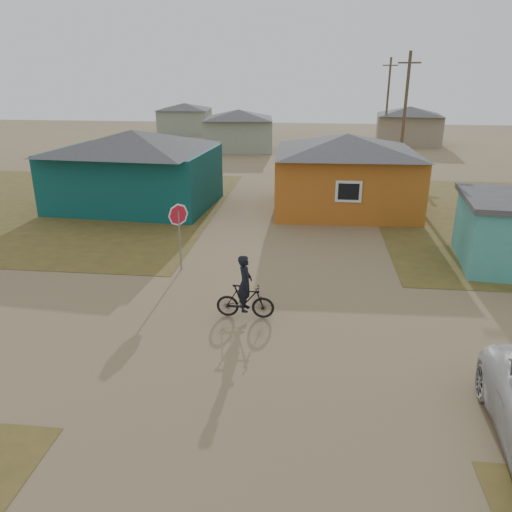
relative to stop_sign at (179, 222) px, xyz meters
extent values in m
plane|color=#87714E|center=(3.81, -4.76, -1.83)|extent=(120.00, 120.00, 0.00)
cube|color=brown|center=(-10.19, 8.24, -1.82)|extent=(20.00, 18.00, 0.00)
cube|color=#0B3D3D|center=(-4.69, 8.74, -0.33)|extent=(8.40, 6.54, 3.00)
pyramid|color=#373739|center=(-4.69, 8.74, 1.67)|extent=(8.93, 7.08, 1.00)
cube|color=#B15E1B|center=(6.31, 9.24, -0.33)|extent=(7.21, 6.24, 3.00)
pyramid|color=#373739|center=(6.31, 9.24, 1.62)|extent=(7.72, 6.76, 0.90)
cube|color=silver|center=(6.31, 6.21, -0.18)|extent=(1.20, 0.06, 1.00)
cube|color=black|center=(6.31, 6.18, -0.18)|extent=(0.95, 0.04, 0.75)
cube|color=gray|center=(-2.19, 29.24, -0.43)|extent=(6.49, 5.60, 2.80)
pyramid|color=#373739|center=(-2.19, 29.24, 1.37)|extent=(7.04, 6.15, 0.80)
cube|color=gray|center=(13.81, 35.24, -0.43)|extent=(6.41, 5.50, 2.80)
pyramid|color=#373739|center=(13.81, 35.24, 1.37)|extent=(6.95, 6.05, 0.80)
cube|color=gray|center=(-10.19, 41.24, -0.48)|extent=(5.75, 5.28, 2.70)
pyramid|color=#373739|center=(-10.19, 41.24, 1.22)|extent=(6.28, 5.81, 0.70)
cylinder|color=brown|center=(10.31, 17.24, 2.17)|extent=(0.20, 0.20, 8.00)
cube|color=brown|center=(10.31, 17.24, 5.47)|extent=(1.40, 0.10, 0.10)
cylinder|color=brown|center=(11.31, 33.24, 2.17)|extent=(0.20, 0.20, 8.00)
cube|color=brown|center=(11.31, 33.24, 5.47)|extent=(1.40, 0.10, 0.10)
cylinder|color=gray|center=(0.00, 0.00, -0.71)|extent=(0.06, 0.06, 2.23)
imported|color=black|center=(2.84, -3.46, -1.31)|extent=(1.71, 0.49, 1.03)
imported|color=black|center=(2.84, -3.46, -0.73)|extent=(0.41, 0.62, 1.69)
camera|label=1|loc=(4.66, -16.54, 5.01)|focal=35.00mm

